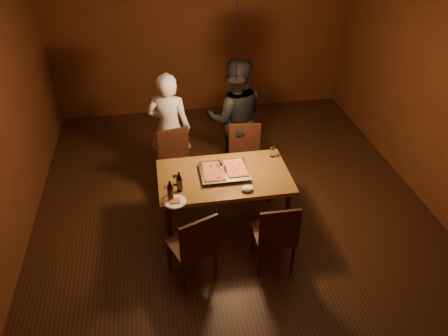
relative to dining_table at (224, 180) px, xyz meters
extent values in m
plane|color=#3B1F10|center=(0.17, 0.23, -0.68)|extent=(6.00, 6.00, 0.00)
plane|color=#612F16|center=(0.17, 3.23, 0.72)|extent=(5.00, 0.00, 5.00)
plane|color=#612F16|center=(2.67, 0.23, 0.72)|extent=(0.00, 6.00, 6.00)
cube|color=brown|center=(0.00, 0.00, 0.05)|extent=(1.50, 0.90, 0.05)
cylinder|color=#38190F|center=(-0.67, -0.37, -0.33)|extent=(0.06, 0.06, 0.70)
cylinder|color=#38190F|center=(0.67, -0.37, -0.33)|extent=(0.06, 0.06, 0.70)
cylinder|color=#38190F|center=(-0.67, 0.37, -0.33)|extent=(0.06, 0.06, 0.70)
cylinder|color=#38190F|center=(0.67, 0.37, -0.33)|extent=(0.06, 0.06, 0.70)
cube|color=#38190F|center=(-0.47, 0.72, -0.25)|extent=(0.52, 0.52, 0.04)
cube|color=#38190F|center=(-0.52, 0.91, -0.01)|extent=(0.41, 0.14, 0.45)
cube|color=#38190F|center=(0.41, 0.70, -0.25)|extent=(0.46, 0.46, 0.04)
cube|color=#38190F|center=(0.43, 0.89, -0.01)|extent=(0.42, 0.08, 0.45)
cube|color=#38190F|center=(-0.47, -0.73, -0.25)|extent=(0.55, 0.55, 0.04)
cube|color=#38190F|center=(-0.40, -0.90, -0.01)|extent=(0.40, 0.19, 0.45)
cube|color=#38190F|center=(0.41, -0.70, -0.25)|extent=(0.42, 0.42, 0.04)
cube|color=#38190F|center=(0.41, -0.89, -0.01)|extent=(0.42, 0.03, 0.45)
cube|color=silver|center=(0.01, 0.03, 0.10)|extent=(0.55, 0.46, 0.05)
cube|color=maroon|center=(-0.11, 0.02, 0.13)|extent=(0.26, 0.40, 0.02)
cube|color=gold|center=(0.14, 0.04, 0.13)|extent=(0.24, 0.37, 0.02)
cylinder|color=black|center=(-0.63, -0.35, 0.15)|extent=(0.06, 0.06, 0.15)
cone|color=black|center=(-0.63, -0.35, 0.27)|extent=(0.06, 0.06, 0.09)
cylinder|color=black|center=(-0.52, -0.21, 0.15)|extent=(0.06, 0.06, 0.15)
cone|color=black|center=(-0.52, -0.21, 0.27)|extent=(0.06, 0.06, 0.09)
cylinder|color=silver|center=(-0.56, -0.08, 0.13)|extent=(0.07, 0.07, 0.11)
cylinder|color=silver|center=(0.64, 0.29, 0.14)|extent=(0.06, 0.06, 0.13)
cylinder|color=white|center=(-0.59, -0.40, 0.08)|extent=(0.24, 0.24, 0.02)
cube|color=gold|center=(-0.59, -0.40, 0.10)|extent=(0.10, 0.09, 0.01)
ellipsoid|color=white|center=(0.20, -0.33, 0.10)|extent=(0.14, 0.10, 0.06)
imported|color=silver|center=(-0.54, 1.14, 0.10)|extent=(0.64, 0.50, 1.56)
imported|color=black|center=(0.36, 1.18, 0.16)|extent=(0.87, 0.71, 1.68)
cylinder|color=black|center=(0.17, 0.23, 1.07)|extent=(0.18, 0.18, 0.10)
cylinder|color=black|center=(0.17, 0.23, 1.62)|extent=(0.01, 0.01, 1.00)
camera|label=1|loc=(-0.68, -4.00, 2.94)|focal=35.00mm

